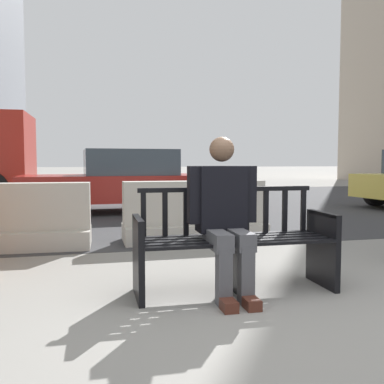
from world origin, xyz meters
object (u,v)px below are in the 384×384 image
at_px(seated_person, 224,212).
at_px(car_sedan_mid, 124,181).
at_px(jersey_barrier_centre, 195,216).
at_px(jersey_barrier_left, 9,223).
at_px(street_bench, 234,245).

bearing_deg(seated_person, car_sedan_mid, 92.42).
bearing_deg(jersey_barrier_centre, jersey_barrier_left, -179.18).
relative_size(seated_person, jersey_barrier_left, 0.65).
bearing_deg(street_bench, car_sedan_mid, 93.44).
relative_size(jersey_barrier_centre, car_sedan_mid, 0.46).
relative_size(street_bench, jersey_barrier_centre, 0.85).
height_order(street_bench, car_sedan_mid, car_sedan_mid).
height_order(jersey_barrier_centre, car_sedan_mid, car_sedan_mid).
bearing_deg(street_bench, jersey_barrier_centre, 83.56).
relative_size(seated_person, jersey_barrier_centre, 0.66).
xyz_separation_m(jersey_barrier_centre, car_sedan_mid, (-0.64, 3.83, 0.34)).
xyz_separation_m(jersey_barrier_centre, jersey_barrier_left, (-2.43, -0.03, 0.00)).
bearing_deg(car_sedan_mid, seated_person, -87.58).
bearing_deg(jersey_barrier_left, jersey_barrier_centre, 0.82).
height_order(jersey_barrier_left, car_sedan_mid, car_sedan_mid).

